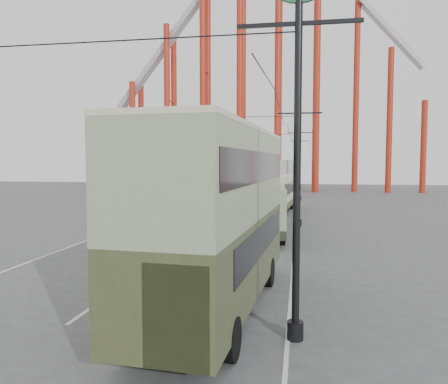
% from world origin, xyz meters
% --- Properties ---
extents(ground, '(160.00, 160.00, 0.00)m').
position_xyz_m(ground, '(0.00, 0.00, 0.00)').
color(ground, '#48494B').
rests_on(ground, ground).
extents(road_markings, '(12.52, 120.00, 0.01)m').
position_xyz_m(road_markings, '(-0.86, 19.70, 0.01)').
color(road_markings, silver).
rests_on(road_markings, ground).
extents(lamp_post_near, '(3.20, 0.44, 10.80)m').
position_xyz_m(lamp_post_near, '(5.60, -3.00, 7.86)').
color(lamp_post_near, black).
rests_on(lamp_post_near, ground).
extents(lamp_post_mid, '(3.20, 0.44, 9.32)m').
position_xyz_m(lamp_post_mid, '(5.60, 18.00, 4.68)').
color(lamp_post_mid, black).
rests_on(lamp_post_mid, ground).
extents(lamp_post_far, '(3.20, 0.44, 9.32)m').
position_xyz_m(lamp_post_far, '(5.60, 40.00, 4.68)').
color(lamp_post_far, black).
rests_on(lamp_post_far, ground).
extents(lamp_post_distant, '(3.20, 0.44, 9.32)m').
position_xyz_m(lamp_post_distant, '(5.60, 62.00, 4.68)').
color(lamp_post_distant, black).
rests_on(lamp_post_distant, ground).
extents(roller_coaster, '(52.95, 5.00, 55.48)m').
position_xyz_m(roller_coaster, '(-2.49, 56.89, 22.92)').
color(roller_coaster, maroon).
rests_on(roller_coaster, ground).
extents(fairground_shed, '(22.00, 10.00, 5.00)m').
position_xyz_m(fairground_shed, '(-6.00, 47.00, 2.50)').
color(fairground_shed, '#ABABA6').
rests_on(fairground_shed, ground).
extents(double_decker_bus, '(3.46, 11.02, 5.83)m').
position_xyz_m(double_decker_bus, '(3.11, -1.01, 3.27)').
color(double_decker_bus, '#343D21').
rests_on(double_decker_bus, ground).
extents(single_decker_green, '(3.55, 11.65, 3.24)m').
position_xyz_m(single_decker_green, '(3.24, 14.14, 1.83)').
color(single_decker_green, gray).
rests_on(single_decker_green, ground).
extents(single_decker_cream, '(3.65, 11.26, 3.44)m').
position_xyz_m(single_decker_cream, '(3.42, 26.49, 1.94)').
color(single_decker_cream, beige).
rests_on(single_decker_cream, ground).
extents(pedestrian, '(0.67, 0.57, 1.55)m').
position_xyz_m(pedestrian, '(0.55, 6.55, 0.77)').
color(pedestrian, black).
rests_on(pedestrian, ground).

